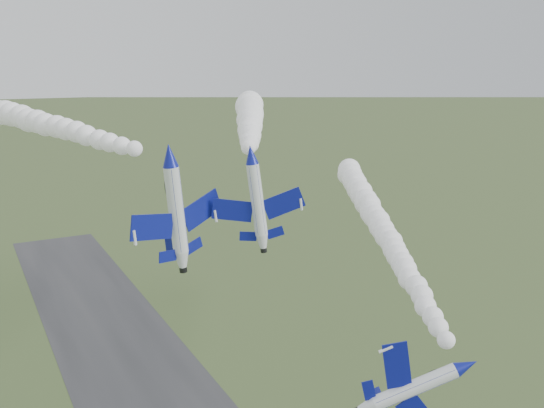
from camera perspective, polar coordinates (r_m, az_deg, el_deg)
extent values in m
cylinder|color=white|center=(59.31, 17.82, -14.29)|extent=(4.96, 8.00, 1.86)
cone|color=navy|center=(55.27, 19.74, -16.59)|extent=(2.55, 2.66, 1.86)
cone|color=white|center=(63.34, 16.24, -12.35)|extent=(2.40, 2.32, 1.86)
cylinder|color=black|center=(64.14, 15.95, -12.00)|extent=(1.09, 0.90, 0.94)
ellipsoid|color=black|center=(57.73, 19.05, -14.95)|extent=(2.25, 2.99, 1.24)
cube|color=navy|center=(58.42, 16.56, -11.86)|extent=(2.61, 2.82, 4.05)
cube|color=navy|center=(61.51, 18.27, -16.09)|extent=(2.61, 2.82, 4.05)
cube|color=navy|center=(61.84, 16.06, -11.56)|extent=(1.19, 1.29, 1.77)
cube|color=navy|center=(63.42, 16.94, -13.76)|extent=(1.19, 1.29, 1.77)
cube|color=navy|center=(62.60, 17.60, -12.27)|extent=(2.40, 2.18, 0.92)
cylinder|color=white|center=(63.95, -9.62, 4.54)|extent=(4.78, 9.54, 1.85)
cone|color=navy|center=(59.33, -6.14, 3.99)|extent=(2.54, 2.94, 1.85)
cone|color=white|center=(68.58, -12.53, 4.98)|extent=(2.40, 2.51, 1.85)
cylinder|color=black|center=(69.51, -13.05, 5.06)|extent=(1.10, 0.94, 0.93)
ellipsoid|color=black|center=(61.91, -8.33, 4.89)|extent=(2.21, 3.46, 1.23)
cube|color=navy|center=(62.84, -12.54, 3.80)|extent=(5.76, 4.22, 0.66)
cube|color=navy|center=(66.67, -7.77, 5.09)|extent=(5.76, 4.22, 0.66)
cube|color=navy|center=(66.79, -13.30, 4.58)|extent=(2.53, 1.90, 0.33)
cube|color=navy|center=(68.75, -10.82, 5.23)|extent=(2.53, 1.90, 0.33)
cube|color=navy|center=(67.26, -12.07, 6.10)|extent=(0.94, 1.83, 2.48)
cylinder|color=white|center=(66.78, -1.98, 4.66)|extent=(4.75, 8.11, 1.62)
cone|color=navy|center=(61.71, -1.80, 3.96)|extent=(2.34, 2.60, 1.62)
cone|color=white|center=(71.67, -2.13, 5.24)|extent=(2.18, 2.25, 1.62)
cylinder|color=black|center=(72.63, -2.16, 5.35)|extent=(0.99, 0.86, 0.82)
ellipsoid|color=black|center=(64.63, -1.97, 4.86)|extent=(2.11, 2.99, 1.08)
cube|color=navy|center=(67.58, -4.44, 4.30)|extent=(5.00, 3.91, 0.68)
cube|color=navy|center=(67.68, 0.46, 4.96)|extent=(5.00, 3.91, 0.68)
cube|color=navy|center=(70.80, -3.36, 4.98)|extent=(2.20, 1.75, 0.33)
cube|color=navy|center=(70.85, -0.86, 5.31)|extent=(2.20, 1.75, 0.33)
cube|color=navy|center=(70.41, -2.24, 6.13)|extent=(0.97, 1.57, 2.13)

